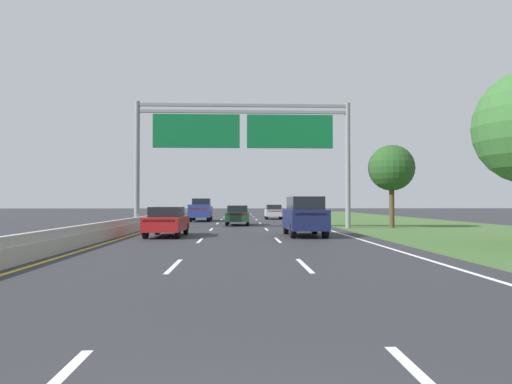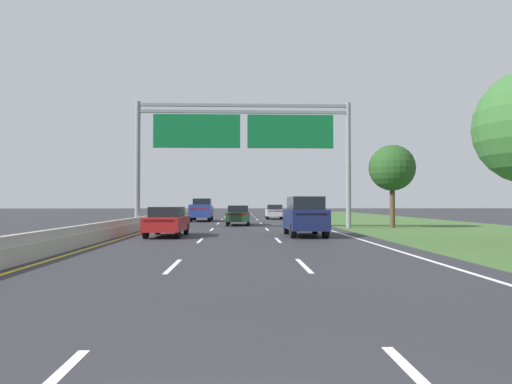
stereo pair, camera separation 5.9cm
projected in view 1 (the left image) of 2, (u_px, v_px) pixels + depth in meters
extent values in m
plane|color=#2B2B30|center=(239.00, 225.00, 37.66)|extent=(220.00, 220.00, 0.00)
cube|color=white|center=(174.00, 266.00, 13.11)|extent=(0.14, 3.00, 0.01)
cube|color=white|center=(200.00, 240.00, 22.10)|extent=(0.14, 3.00, 0.01)
cube|color=white|center=(211.00, 229.00, 31.09)|extent=(0.14, 3.00, 0.01)
cube|color=white|center=(217.00, 223.00, 40.08)|extent=(0.14, 3.00, 0.01)
cube|color=white|center=(221.00, 220.00, 49.08)|extent=(0.14, 3.00, 0.01)
cube|color=white|center=(224.00, 217.00, 58.07)|extent=(0.14, 3.00, 0.01)
cube|color=white|center=(226.00, 215.00, 67.06)|extent=(0.14, 3.00, 0.01)
cube|color=white|center=(227.00, 214.00, 76.05)|extent=(0.14, 3.00, 0.01)
cube|color=white|center=(229.00, 212.00, 85.04)|extent=(0.14, 3.00, 0.01)
cube|color=white|center=(304.00, 265.00, 13.25)|extent=(0.14, 3.00, 0.01)
cube|color=white|center=(278.00, 240.00, 22.24)|extent=(0.14, 3.00, 0.01)
cube|color=white|center=(266.00, 229.00, 31.23)|extent=(0.14, 3.00, 0.01)
cube|color=white|center=(260.00, 223.00, 40.22)|extent=(0.14, 3.00, 0.01)
cube|color=white|center=(256.00, 220.00, 49.22)|extent=(0.14, 3.00, 0.01)
cube|color=white|center=(254.00, 217.00, 58.21)|extent=(0.14, 3.00, 0.01)
cube|color=white|center=(252.00, 215.00, 67.20)|extent=(0.14, 3.00, 0.01)
cube|color=white|center=(250.00, 214.00, 76.19)|extent=(0.14, 3.00, 0.01)
cube|color=white|center=(249.00, 212.00, 85.18)|extent=(0.14, 3.00, 0.01)
cube|color=white|center=(311.00, 225.00, 37.88)|extent=(0.16, 106.00, 0.01)
cube|color=gold|center=(166.00, 225.00, 37.44)|extent=(0.16, 106.00, 0.01)
cube|color=#3D602D|center=(409.00, 224.00, 38.18)|extent=(14.00, 110.00, 0.02)
cube|color=#A8A399|center=(157.00, 222.00, 37.42)|extent=(0.60, 110.00, 0.55)
cube|color=#A8A399|center=(157.00, 216.00, 37.42)|extent=(0.25, 110.00, 0.30)
cylinder|color=gray|center=(137.00, 165.00, 32.16)|extent=(0.36, 0.36, 8.82)
cylinder|color=gray|center=(348.00, 165.00, 32.71)|extent=(0.36, 0.36, 8.82)
cube|color=gray|center=(243.00, 105.00, 32.53)|extent=(14.70, 0.24, 0.20)
cube|color=gray|center=(243.00, 112.00, 32.52)|extent=(14.70, 0.24, 0.20)
cube|color=#0C602D|center=(196.00, 131.00, 32.18)|extent=(6.00, 0.12, 2.34)
cube|color=#0C602D|center=(290.00, 132.00, 32.43)|extent=(6.00, 0.12, 2.34)
cube|color=navy|center=(201.00, 212.00, 45.13)|extent=(2.01, 5.40, 1.00)
cube|color=black|center=(202.00, 202.00, 46.00)|extent=(1.72, 1.90, 0.78)
cube|color=#B21414|center=(199.00, 209.00, 42.48)|extent=(1.68, 0.08, 0.12)
cube|color=navy|center=(199.00, 206.00, 43.42)|extent=(2.00, 1.95, 0.20)
cylinder|color=black|center=(194.00, 216.00, 46.92)|extent=(0.30, 0.84, 0.84)
cylinder|color=black|center=(211.00, 216.00, 46.98)|extent=(0.30, 0.84, 0.84)
cylinder|color=black|center=(190.00, 217.00, 43.25)|extent=(0.30, 0.84, 0.84)
cylinder|color=black|center=(208.00, 217.00, 43.32)|extent=(0.30, 0.84, 0.84)
cube|color=#B2B5BA|center=(274.00, 213.00, 50.94)|extent=(1.87, 4.42, 0.72)
cube|color=black|center=(274.00, 207.00, 50.91)|extent=(1.59, 2.32, 0.52)
cube|color=#B21414|center=(275.00, 211.00, 48.79)|extent=(1.53, 0.10, 0.12)
cylinder|color=black|center=(266.00, 216.00, 52.41)|extent=(0.23, 0.66, 0.66)
cylinder|color=black|center=(280.00, 216.00, 52.45)|extent=(0.23, 0.66, 0.66)
cylinder|color=black|center=(267.00, 216.00, 49.42)|extent=(0.23, 0.66, 0.66)
cylinder|color=black|center=(282.00, 216.00, 49.46)|extent=(0.23, 0.66, 0.66)
cube|color=#193D23|center=(238.00, 216.00, 37.20)|extent=(1.89, 4.43, 0.72)
cube|color=black|center=(238.00, 209.00, 37.16)|extent=(1.60, 2.32, 0.52)
cube|color=#B21414|center=(237.00, 214.00, 35.04)|extent=(1.53, 0.10, 0.12)
cylinder|color=black|center=(228.00, 220.00, 38.66)|extent=(0.23, 0.66, 0.66)
cylinder|color=black|center=(248.00, 220.00, 38.70)|extent=(0.23, 0.66, 0.66)
cylinder|color=black|center=(227.00, 222.00, 35.67)|extent=(0.23, 0.66, 0.66)
cylinder|color=black|center=(248.00, 222.00, 35.71)|extent=(0.23, 0.66, 0.66)
cube|color=maroon|center=(167.00, 223.00, 24.68)|extent=(1.92, 4.44, 0.72)
cube|color=black|center=(167.00, 212.00, 24.64)|extent=(1.62, 2.34, 0.52)
cube|color=#B21414|center=(159.00, 221.00, 22.52)|extent=(1.53, 0.12, 0.12)
cylinder|color=black|center=(157.00, 229.00, 26.15)|extent=(0.24, 0.67, 0.66)
cylinder|color=black|center=(186.00, 229.00, 26.18)|extent=(0.24, 0.67, 0.66)
cylinder|color=black|center=(145.00, 232.00, 23.16)|extent=(0.24, 0.67, 0.66)
cylinder|color=black|center=(178.00, 232.00, 23.19)|extent=(0.24, 0.67, 0.66)
cube|color=#161E47|center=(304.00, 219.00, 25.05)|extent=(1.95, 4.72, 1.05)
cube|color=black|center=(305.00, 203.00, 24.92)|extent=(1.66, 3.02, 0.68)
cube|color=#B21414|center=(312.00, 214.00, 22.75)|extent=(1.60, 0.10, 0.12)
cylinder|color=black|center=(286.00, 227.00, 26.60)|extent=(0.27, 0.76, 0.76)
cylinder|color=black|center=(314.00, 227.00, 26.68)|extent=(0.27, 0.76, 0.76)
cylinder|color=black|center=(293.00, 231.00, 23.41)|extent=(0.27, 0.76, 0.76)
cylinder|color=black|center=(325.00, 231.00, 23.48)|extent=(0.27, 0.76, 0.76)
cylinder|color=#4C3823|center=(392.00, 207.00, 33.02)|extent=(0.36, 0.36, 2.97)
sphere|color=#234C1E|center=(392.00, 168.00, 33.08)|extent=(3.26, 3.26, 3.26)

